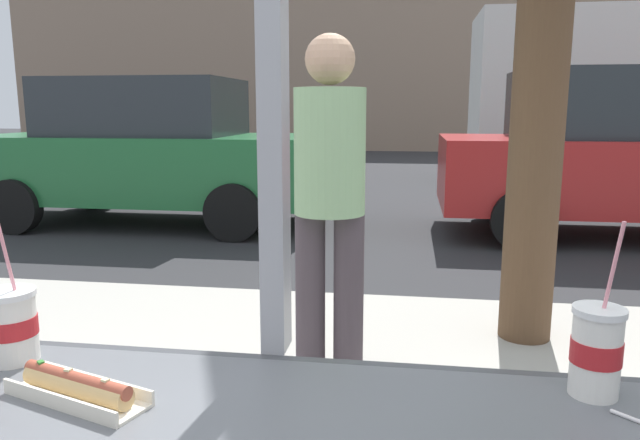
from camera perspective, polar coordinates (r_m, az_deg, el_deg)
name	(u,v)px	position (r m, az deg, el deg)	size (l,w,h in m)	color
ground_plane	(390,204)	(9.22, 6.71, 1.56)	(60.00, 60.00, 0.00)	#2D2D30
sidewalk_strip	(347,394)	(3.05, 2.58, -16.25)	(16.00, 2.80, 0.13)	#B2ADA3
building_facade_far	(404,59)	(21.13, 8.01, 14.95)	(28.00, 1.20, 6.14)	gray
soda_cup_left	(11,325)	(1.37, -27.39, -8.84)	(0.11, 0.11, 0.30)	silver
soda_cup_right	(596,350)	(1.19, 24.84, -11.18)	(0.09, 0.09, 0.32)	white
hotdog_tray_near	(77,387)	(1.17, -22.15, -14.55)	(0.29, 0.17, 0.05)	beige
parked_car_green	(150,152)	(7.82, -15.89, 6.28)	(4.24, 1.94, 1.80)	#236B38
parked_car_red	(626,155)	(7.51, 27.13, 5.53)	(4.14, 1.94, 1.86)	red
box_truck	(638,94)	(12.90, 28.04, 10.58)	(6.38, 2.44, 3.20)	silver
pedestrian	(330,193)	(2.70, 0.93, 2.57)	(0.32, 0.32, 1.63)	#463B42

